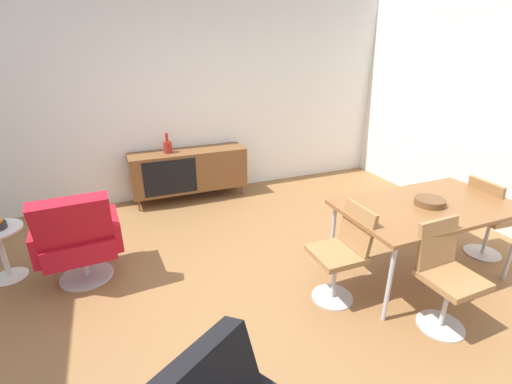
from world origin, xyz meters
name	(u,v)px	position (x,y,z in m)	size (l,w,h in m)	color
ground_plane	(252,290)	(0.00, 0.00, 0.00)	(8.32, 8.32, 0.00)	olive
wall_back	(182,98)	(0.00, 2.60, 1.40)	(6.80, 0.12, 2.80)	white
sideboard	(189,170)	(-0.04, 2.30, 0.44)	(1.60, 0.45, 0.72)	brown
vase_cobalt	(168,146)	(-0.31, 2.30, 0.81)	(0.12, 0.12, 0.27)	maroon
dining_table	(427,209)	(1.58, -0.36, 0.70)	(1.60, 0.90, 0.74)	brown
wooden_bowl_on_table	(430,202)	(1.58, -0.37, 0.77)	(0.26, 0.26, 0.06)	brown
dining_chair_far_end	(489,215)	(2.46, -0.36, 0.47)	(0.45, 0.43, 0.86)	#9E7042
dining_chair_front_left	(445,273)	(1.22, -0.92, 0.47)	(0.41, 0.43, 0.86)	#9E7042
dining_chair_near_window	(343,251)	(0.69, -0.36, 0.47)	(0.43, 0.40, 0.86)	#9E7042
lounge_chair_red	(78,237)	(-1.39, 0.73, 0.47)	(0.75, 0.69, 0.95)	red
side_table_round	(1,248)	(-2.09, 1.08, 0.32)	(0.44, 0.44, 0.52)	white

